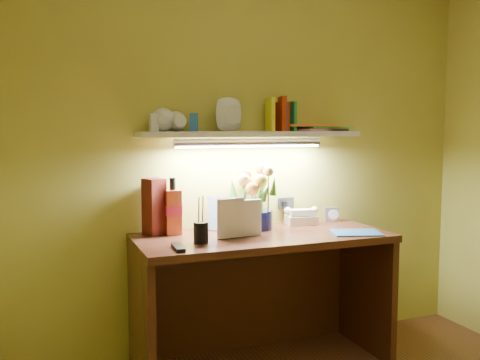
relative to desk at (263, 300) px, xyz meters
name	(u,v)px	position (x,y,z in m)	size (l,w,h in m)	color
desk	(263,300)	(0.00, 0.00, 0.00)	(1.40, 0.60, 0.75)	#3A1A10
flower_bouquet	(254,196)	(0.02, 0.17, 0.56)	(0.24, 0.24, 0.38)	#0D1035
telephone	(301,216)	(0.34, 0.20, 0.43)	(0.18, 0.13, 0.11)	white
desk_clock	(331,214)	(0.57, 0.23, 0.42)	(0.09, 0.04, 0.09)	#B6B6BA
whisky_bottle	(173,206)	(-0.46, 0.18, 0.53)	(0.08, 0.08, 0.31)	#AC3D1E
whisky_box	(154,207)	(-0.56, 0.22, 0.53)	(0.10, 0.10, 0.31)	#561610
pen_cup	(201,225)	(-0.38, -0.09, 0.47)	(0.08, 0.08, 0.18)	black
art_card	(224,213)	(-0.16, 0.19, 0.47)	(0.19, 0.04, 0.19)	silver
tv_remote	(178,247)	(-0.53, -0.18, 0.38)	(0.04, 0.16, 0.02)	black
blue_folder	(356,233)	(0.50, -0.16, 0.38)	(0.26, 0.19, 0.01)	blue
desk_book_a	(217,219)	(-0.28, -0.04, 0.48)	(0.16, 0.02, 0.22)	silver
desk_book_b	(236,219)	(-0.16, -0.01, 0.48)	(0.15, 0.02, 0.20)	silver
wall_shelf	(251,128)	(0.00, 0.18, 0.96)	(1.30, 0.34, 0.23)	silver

